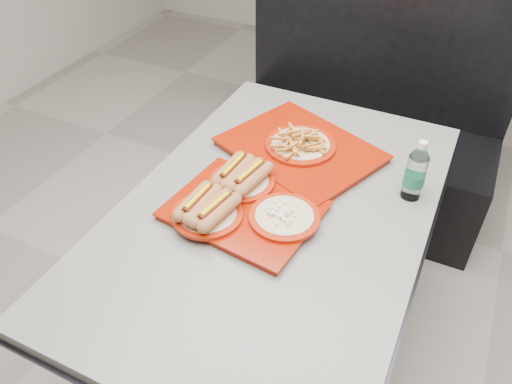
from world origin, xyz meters
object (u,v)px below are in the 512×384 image
at_px(tray_near, 240,202).
at_px(water_bottle, 415,174).
at_px(tray_far, 300,147).
at_px(booth_bench, 361,129).
at_px(diner_table, 275,244).

xyz_separation_m(tray_near, water_bottle, (0.45, 0.30, 0.05)).
xyz_separation_m(tray_near, tray_far, (0.05, 0.36, -0.01)).
relative_size(booth_bench, water_bottle, 6.58).
xyz_separation_m(diner_table, booth_bench, (0.00, 1.09, -0.18)).
bearing_deg(tray_near, diner_table, 34.23).
bearing_deg(diner_table, tray_far, 97.36).
relative_size(diner_table, tray_near, 3.03).
xyz_separation_m(diner_table, tray_far, (-0.04, 0.30, 0.19)).
distance_m(booth_bench, water_bottle, 1.03).
distance_m(diner_table, tray_near, 0.23).
height_order(tray_far, water_bottle, water_bottle).
distance_m(tray_near, tray_far, 0.36).
relative_size(diner_table, tray_far, 2.30).
bearing_deg(diner_table, booth_bench, 90.00).
xyz_separation_m(diner_table, tray_near, (-0.09, -0.06, 0.20)).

